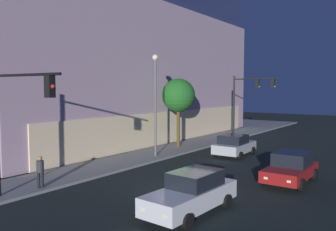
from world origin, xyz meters
name	(u,v)px	position (x,y,z in m)	size (l,w,h in m)	color
ground_plane	(183,191)	(0.00, 0.00, 0.00)	(120.00, 120.00, 0.00)	black
modern_building	(64,64)	(12.06, 24.91, 8.15)	(33.22, 31.89, 16.46)	#4C4C51
traffic_light_near_corner	(15,111)	(-5.97, 4.88, 4.17)	(0.61, 4.33, 5.99)	black
traffic_light_far_corner	(250,94)	(18.68, 4.29, 4.70)	(0.65, 4.42, 6.38)	black
street_lamp_sidewalk	(155,92)	(5.88, 6.33, 4.92)	(0.44, 0.44, 7.53)	#5D5D5D
sidewalk_tree	(178,96)	(10.36, 7.30, 4.59)	(2.88, 2.88, 5.92)	#50401E
pedestrian_waiting	(40,169)	(-4.18, 5.85, 1.11)	(0.36, 0.36, 1.63)	black
car_white	(192,193)	(-2.35, -1.99, 0.84)	(4.79, 2.17, 1.71)	silver
car_red	(291,168)	(4.79, -3.95, 0.83)	(4.37, 2.17, 1.65)	maroon
car_silver	(234,145)	(10.11, 1.91, 0.82)	(4.14, 2.32, 1.64)	#B7BABF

